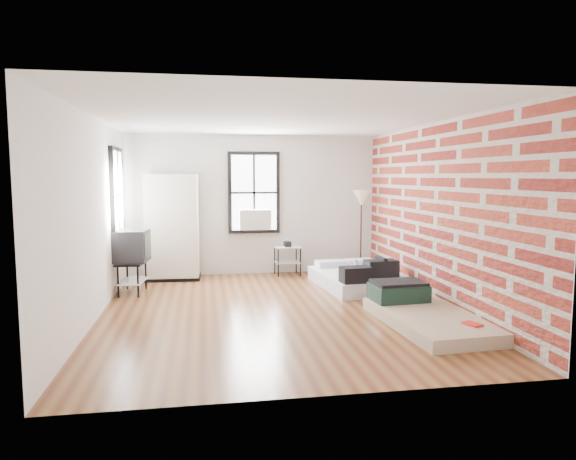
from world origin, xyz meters
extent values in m
plane|color=#572B16|center=(0.00, 0.00, 0.00)|extent=(6.00, 6.00, 0.00)
cube|color=silver|center=(0.00, 3.00, 1.40)|extent=(5.00, 0.01, 2.80)
cube|color=silver|center=(0.00, -3.00, 1.40)|extent=(5.00, 0.01, 2.80)
cube|color=silver|center=(-2.50, 0.00, 1.40)|extent=(0.01, 6.00, 2.80)
cube|color=maroon|center=(2.50, 0.00, 1.40)|extent=(0.02, 6.00, 2.80)
cube|color=white|center=(0.00, 0.00, 2.80)|extent=(5.00, 6.00, 0.01)
cube|color=white|center=(0.00, 2.95, 1.65)|extent=(0.90, 0.02, 1.50)
cube|color=black|center=(-0.48, 2.97, 1.65)|extent=(0.07, 0.08, 1.64)
cube|color=black|center=(0.48, 2.97, 1.65)|extent=(0.07, 0.08, 1.64)
cube|color=black|center=(0.00, 2.97, 2.44)|extent=(0.90, 0.08, 0.07)
cube|color=black|center=(0.00, 2.97, 0.86)|extent=(0.90, 0.08, 0.07)
cube|color=black|center=(0.00, 2.94, 1.65)|extent=(0.04, 0.02, 1.50)
cube|color=black|center=(0.00, 2.94, 1.65)|extent=(0.90, 0.02, 0.04)
cube|color=silver|center=(0.00, 2.83, 1.12)|extent=(0.62, 0.30, 0.40)
cube|color=white|center=(-2.45, 1.80, 1.65)|extent=(0.02, 0.90, 1.50)
cube|color=black|center=(-2.47, 1.32, 1.65)|extent=(0.08, 0.07, 1.64)
cube|color=black|center=(-2.47, 2.29, 1.65)|extent=(0.08, 0.07, 1.64)
cube|color=black|center=(-2.47, 1.80, 2.44)|extent=(0.08, 0.90, 0.07)
cube|color=black|center=(-2.47, 1.80, 0.86)|extent=(0.08, 0.90, 0.07)
cube|color=black|center=(-2.44, 1.80, 1.65)|extent=(0.02, 0.04, 1.50)
cube|color=black|center=(-2.44, 1.80, 1.65)|extent=(0.02, 0.90, 0.04)
cube|color=white|center=(1.75, 1.41, 0.12)|extent=(1.56, 2.01, 0.25)
cube|color=white|center=(1.38, 2.12, 0.31)|extent=(0.58, 0.40, 0.12)
cube|color=white|center=(1.98, 2.17, 0.31)|extent=(0.58, 0.40, 0.12)
cube|color=black|center=(1.99, 0.98, 0.40)|extent=(0.57, 0.37, 0.30)
cylinder|color=black|center=(1.99, 0.98, 0.57)|extent=(0.11, 0.35, 0.08)
cube|color=black|center=(1.42, 0.63, 0.38)|extent=(0.50, 0.34, 0.26)
cylinder|color=#A7C5D7|center=(1.66, 1.35, 0.36)|extent=(0.07, 0.07, 0.22)
cylinder|color=#1A3DBC|center=(1.66, 1.35, 0.48)|extent=(0.04, 0.04, 0.03)
cube|color=#C6AF8F|center=(1.95, -1.09, 0.08)|extent=(1.24, 2.17, 0.17)
cube|color=#163128|center=(1.79, -0.32, 0.29)|extent=(0.81, 0.60, 0.24)
cube|color=black|center=(1.79, -0.32, 0.43)|extent=(0.76, 0.55, 0.04)
cube|color=red|center=(2.21, -1.68, 0.18)|extent=(0.22, 0.26, 0.03)
cube|color=black|center=(-1.60, 2.65, 0.03)|extent=(1.05, 0.64, 0.06)
cube|color=beige|center=(-1.60, 2.65, 1.04)|extent=(1.01, 0.59, 1.96)
cylinder|color=black|center=(0.43, 2.53, 0.28)|extent=(0.02, 0.02, 0.57)
cylinder|color=black|center=(0.88, 2.56, 0.28)|extent=(0.02, 0.02, 0.57)
cylinder|color=black|center=(0.41, 2.88, 0.28)|extent=(0.02, 0.02, 0.57)
cylinder|color=black|center=(0.86, 2.91, 0.28)|extent=(0.02, 0.02, 0.57)
cube|color=silver|center=(0.64, 2.72, 0.57)|extent=(0.54, 0.44, 0.02)
cube|color=silver|center=(0.64, 2.72, 0.26)|extent=(0.52, 0.42, 0.02)
cube|color=black|center=(0.64, 2.72, 0.63)|extent=(0.13, 0.19, 0.10)
cylinder|color=black|center=(2.15, 2.65, 0.01)|extent=(0.24, 0.24, 0.03)
cylinder|color=black|center=(2.15, 2.65, 0.76)|extent=(0.03, 0.03, 1.47)
cone|color=#D8B88A|center=(2.15, 2.65, 1.54)|extent=(0.37, 0.37, 0.32)
cylinder|color=black|center=(-2.41, 1.24, 0.27)|extent=(0.03, 0.03, 0.53)
cylinder|color=black|center=(-2.09, 1.21, 0.27)|extent=(0.03, 0.03, 0.53)
cylinder|color=black|center=(-2.35, 1.87, 0.27)|extent=(0.03, 0.03, 0.53)
cylinder|color=black|center=(-2.03, 1.84, 0.27)|extent=(0.03, 0.03, 0.53)
cube|color=black|center=(-2.22, 1.54, 0.53)|extent=(0.49, 0.80, 0.03)
cube|color=silver|center=(-2.22, 1.54, 0.21)|extent=(0.47, 0.78, 0.02)
cube|color=black|center=(-2.22, 1.54, 0.81)|extent=(0.59, 0.66, 0.53)
cube|color=black|center=(-1.96, 1.52, 0.81)|extent=(0.07, 0.51, 0.42)
camera|label=1|loc=(-1.02, -7.34, 1.98)|focal=32.00mm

